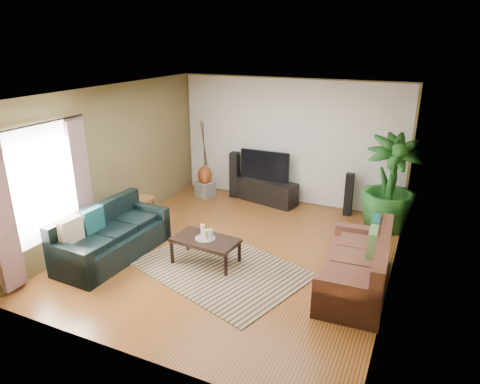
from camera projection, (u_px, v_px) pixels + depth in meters
The scene contains 28 objects.
floor at pixel (235, 253), 7.32m from camera, with size 5.50×5.50×0.00m, color brown.
ceiling at pixel (234, 93), 6.39m from camera, with size 5.50×5.50×0.00m, color white.
wall_back at pixel (289, 142), 9.20m from camera, with size 5.00×5.00×0.00m, color brown.
wall_front at pixel (124, 253), 4.50m from camera, with size 5.00×5.00×0.00m, color brown.
wall_left at pixel (111, 161), 7.82m from camera, with size 5.50×5.50×0.00m, color brown.
wall_right at pixel (399, 202), 5.88m from camera, with size 5.50×5.50×0.00m, color brown.
backwall_panel at pixel (289, 142), 9.20m from camera, with size 4.90×4.90×0.00m, color white.
window_pane at pixel (41, 184), 6.43m from camera, with size 1.80×1.80×0.00m, color white.
curtain_near at pixel (2, 218), 5.86m from camera, with size 0.08×0.35×2.20m, color gray.
curtain_far at pixel (82, 185), 7.14m from camera, with size 0.08×0.35×2.20m, color gray.
curtain_rod at pixel (33, 125), 6.10m from camera, with size 0.03×0.03×1.90m, color black.
sofa_left at pixel (113, 233), 7.07m from camera, with size 2.01×0.86×0.85m, color black.
sofa_right at pixel (356, 262), 6.18m from camera, with size 1.93×0.87×0.85m, color brown.
area_rug at pixel (221, 269), 6.81m from camera, with size 2.55×1.80×0.01m, color tan.
coffee_table at pixel (206, 251), 6.94m from camera, with size 1.06×0.58×0.43m, color black.
candle_tray at pixel (205, 238), 6.87m from camera, with size 0.33×0.33×0.01m, color gray.
candle_tall at pixel (203, 231), 6.88m from camera, with size 0.07×0.07×0.21m, color white.
candle_mid at pixel (206, 235), 6.79m from camera, with size 0.07×0.07×0.16m, color beige.
candle_short at pixel (211, 233), 6.87m from camera, with size 0.07×0.07×0.13m, color beige.
tv_stand at pixel (264, 190), 9.54m from camera, with size 1.52×0.46×0.51m, color black.
television at pixel (265, 165), 9.34m from camera, with size 1.11×0.06×0.66m, color black.
speaker_left at pixel (235, 175), 9.73m from camera, with size 0.19×0.21×1.05m, color black.
speaker_right at pixel (349, 194), 8.75m from camera, with size 0.16×0.18×0.89m, color black.
potted_plant at pixel (390, 184), 7.96m from camera, with size 1.02×1.02×1.82m, color #1B511B.
plant_pot at pixel (385, 222), 8.23m from camera, with size 0.34×0.34×0.26m, color black.
pedestal at pixel (205, 189), 9.84m from camera, with size 0.35×0.35×0.35m, color gray.
vase at pixel (205, 175), 9.73m from camera, with size 0.32×0.32×0.45m, color brown.
side_table at pixel (140, 211), 8.41m from camera, with size 0.49×0.49×0.52m, color #986331.
Camera 1 is at (2.77, -5.89, 3.50)m, focal length 32.00 mm.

